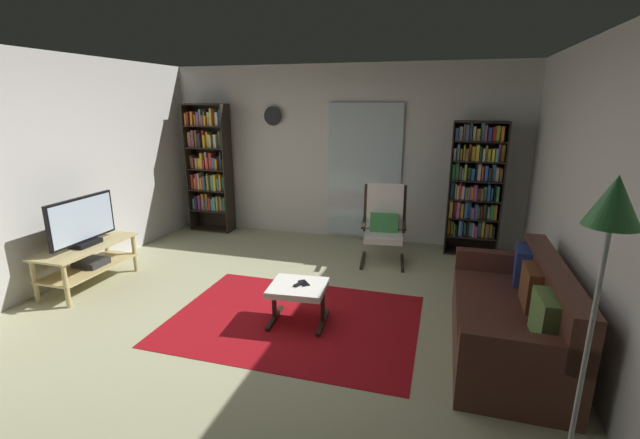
{
  "coord_description": "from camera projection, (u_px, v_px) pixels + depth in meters",
  "views": [
    {
      "loc": [
        1.54,
        -3.49,
        2.07
      ],
      "look_at": [
        0.22,
        1.04,
        0.77
      ],
      "focal_mm": 24.2,
      "sensor_mm": 36.0,
      "label": 1
    }
  ],
  "objects": [
    {
      "name": "ground_plane",
      "position": [
        268.0,
        321.0,
        4.19
      ],
      "size": [
        7.02,
        7.02,
        0.0
      ],
      "primitive_type": "plane",
      "color": "tan"
    },
    {
      "name": "wall_back",
      "position": [
        340.0,
        154.0,
        6.53
      ],
      "size": [
        5.6,
        0.06,
        2.6
      ],
      "primitive_type": "cube",
      "color": "silver",
      "rests_on": "ground"
    },
    {
      "name": "wall_left",
      "position": [
        29.0,
        176.0,
        4.58
      ],
      "size": [
        0.06,
        6.0,
        2.6
      ],
      "primitive_type": "cube",
      "color": "silver",
      "rests_on": "ground"
    },
    {
      "name": "wall_right",
      "position": [
        608.0,
        211.0,
        3.12
      ],
      "size": [
        0.06,
        6.0,
        2.6
      ],
      "primitive_type": "cube",
      "color": "silver",
      "rests_on": "ground"
    },
    {
      "name": "glass_door_panel",
      "position": [
        364.0,
        172.0,
        6.43
      ],
      "size": [
        1.1,
        0.01,
        2.0
      ],
      "primitive_type": "cube",
      "color": "silver"
    },
    {
      "name": "area_rug",
      "position": [
        294.0,
        320.0,
        4.22
      ],
      "size": [
        2.37,
        1.73,
        0.01
      ],
      "primitive_type": "cube",
      "color": "maroon",
      "rests_on": "ground"
    },
    {
      "name": "tv_stand",
      "position": [
        88.0,
        259.0,
        4.94
      ],
      "size": [
        0.51,
        1.14,
        0.49
      ],
      "color": "tan",
      "rests_on": "ground"
    },
    {
      "name": "television",
      "position": [
        83.0,
        223.0,
        4.82
      ],
      "size": [
        0.2,
        0.9,
        0.55
      ],
      "color": "black",
      "rests_on": "tv_stand"
    },
    {
      "name": "bookshelf_near_tv",
      "position": [
        209.0,
        164.0,
        6.92
      ],
      "size": [
        0.69,
        0.3,
        2.03
      ],
      "color": "black",
      "rests_on": "ground"
    },
    {
      "name": "bookshelf_near_sofa",
      "position": [
        474.0,
        185.0,
        5.83
      ],
      "size": [
        0.69,
        0.3,
        1.82
      ],
      "color": "black",
      "rests_on": "ground"
    },
    {
      "name": "leather_sofa",
      "position": [
        514.0,
        318.0,
        3.63
      ],
      "size": [
        0.82,
        1.82,
        0.8
      ],
      "color": "#4F2A21",
      "rests_on": "ground"
    },
    {
      "name": "lounge_armchair",
      "position": [
        384.0,
        222.0,
        5.67
      ],
      "size": [
        0.63,
        0.71,
        1.02
      ],
      "color": "black",
      "rests_on": "ground"
    },
    {
      "name": "ottoman",
      "position": [
        298.0,
        292.0,
        4.09
      ],
      "size": [
        0.56,
        0.52,
        0.39
      ],
      "color": "white",
      "rests_on": "ground"
    },
    {
      "name": "tv_remote",
      "position": [
        300.0,
        284.0,
        4.08
      ],
      "size": [
        0.09,
        0.15,
        0.02
      ],
      "primitive_type": "cube",
      "rotation": [
        0.0,
        0.0,
        -0.38
      ],
      "color": "black",
      "rests_on": "ottoman"
    },
    {
      "name": "cell_phone",
      "position": [
        304.0,
        283.0,
        4.1
      ],
      "size": [
        0.14,
        0.15,
        0.01
      ],
      "primitive_type": "cube",
      "rotation": [
        0.0,
        0.0,
        0.7
      ],
      "color": "black",
      "rests_on": "ottoman"
    },
    {
      "name": "floor_lamp_by_sofa",
      "position": [
        608.0,
        237.0,
        1.91
      ],
      "size": [
        0.23,
        0.23,
        1.77
      ],
      "color": "#A5A5AD",
      "rests_on": "ground"
    },
    {
      "name": "wall_clock",
      "position": [
        273.0,
        116.0,
        6.6
      ],
      "size": [
        0.29,
        0.03,
        0.29
      ],
      "color": "silver"
    }
  ]
}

